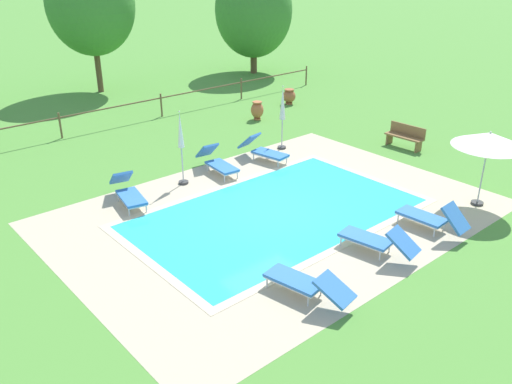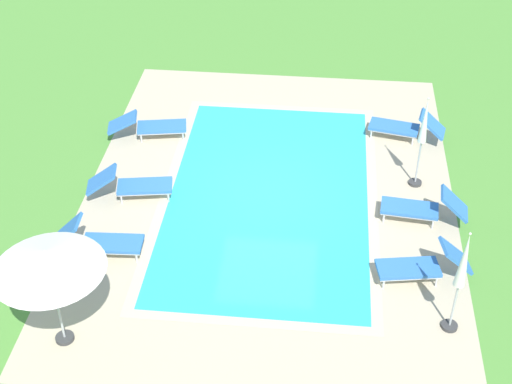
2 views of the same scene
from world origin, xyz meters
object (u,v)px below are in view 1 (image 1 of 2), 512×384
Objects in this scene: tree_west_mid at (254,11)px; sun_lounger_south_mid at (305,283)px; sun_lounger_north_near_steps at (264,150)px; sun_lounger_north_mid at (431,217)px; sun_lounger_north_far at (128,192)px; wooden_bench_lawn_side at (405,136)px; sun_lounger_north_end at (376,240)px; patio_umbrella_open_foreground at (489,140)px; terracotta_urn_near_fence at (257,110)px; patio_umbrella_closed_row_west at (181,139)px; sun_lounger_south_near_corner at (218,162)px; patio_umbrella_closed_row_mid_east at (283,109)px; tree_far_west at (90,4)px; terracotta_urn_by_tree at (289,96)px.

sun_lounger_south_mid is at bearing -127.90° from tree_west_mid.
sun_lounger_north_mid reaches higher than sun_lounger_north_near_steps.
sun_lounger_north_near_steps is 5.43m from sun_lounger_north_far.
wooden_bench_lawn_side is at bearing -13.39° from sun_lounger_north_far.
sun_lounger_south_mid is at bearing -176.94° from sun_lounger_north_end.
sun_lounger_south_mid is 7.42m from patio_umbrella_open_foreground.
terracotta_urn_near_fence is (5.28, 10.58, 0.07)m from sun_lounger_north_end.
patio_umbrella_closed_row_west is at bearing 129.37° from patio_umbrella_open_foreground.
sun_lounger_north_mid is 0.86× the size of patio_umbrella_open_foreground.
sun_lounger_north_end is 0.86× the size of patio_umbrella_closed_row_west.
patio_umbrella_closed_row_mid_east is at bearing 5.43° from sun_lounger_south_near_corner.
sun_lounger_south_mid is 9.59m from patio_umbrella_closed_row_mid_east.
sun_lounger_south_mid is 23.39m from tree_west_mid.
terracotta_urn_near_fence is at bearing -72.45° from tree_far_west.
terracotta_urn_by_tree is at bearing -55.16° from tree_far_west.
wooden_bench_lawn_side is at bearing -72.98° from tree_far_west.
patio_umbrella_closed_row_west is at bearing 162.45° from wooden_bench_lawn_side.
sun_lounger_north_near_steps is 0.83× the size of patio_umbrella_closed_row_west.
patio_umbrella_closed_row_west is 17.23m from tree_west_mid.
sun_lounger_north_far is 14.98m from tree_far_west.
tree_west_mid reaches higher than sun_lounger_north_far.
terracotta_urn_by_tree is (2.89, 0.94, -0.04)m from terracotta_urn_near_fence.
sun_lounger_north_near_steps is 0.83× the size of patio_umbrella_closed_row_mid_east.
patio_umbrella_closed_row_west is at bearing -175.88° from patio_umbrella_closed_row_mid_east.
sun_lounger_south_mid is at bearing -112.46° from sun_lounger_south_near_corner.
sun_lounger_north_far is at bearing -176.83° from sun_lounger_south_near_corner.
sun_lounger_north_mid is 0.80× the size of patio_umbrella_closed_row_west.
patio_umbrella_closed_row_mid_east is at bearing 79.01° from sun_lounger_north_mid.
sun_lounger_north_mid is 2.39× the size of terracotta_urn_near_fence.
terracotta_urn_near_fence reaches higher than sun_lounger_south_mid.
sun_lounger_north_near_steps is at bearing -140.88° from terracotta_urn_by_tree.
sun_lounger_north_end is 0.33× the size of tree_west_mid.
terracotta_urn_near_fence is 0.12× the size of tree_far_west.
sun_lounger_north_far is at bearing -156.75° from terracotta_urn_by_tree.
patio_umbrella_closed_row_mid_east reaches higher than sun_lounger_north_far.
sun_lounger_north_end is at bearing -63.73° from sun_lounger_north_far.
terracotta_urn_by_tree reaches higher than sun_lounger_south_mid.
sun_lounger_north_mid is 0.91× the size of sun_lounger_south_mid.
sun_lounger_south_near_corner reaches higher than wooden_bench_lawn_side.
sun_lounger_south_near_corner is at bearing -143.30° from terracotta_urn_near_fence.
patio_umbrella_closed_row_west reaches higher than sun_lounger_north_end.
sun_lounger_north_far is at bearing -175.37° from patio_umbrella_closed_row_west.
sun_lounger_north_end is 0.86× the size of patio_umbrella_closed_row_mid_east.
sun_lounger_north_far is (-5.34, 6.83, -0.01)m from sun_lounger_north_mid.
wooden_bench_lawn_side is 16.96m from tree_far_west.
sun_lounger_north_mid is at bearing -75.08° from sun_lounger_south_near_corner.
wooden_bench_lawn_side is at bearing 23.50° from sun_lounger_south_mid.
sun_lounger_north_mid is at bearing -90.73° from sun_lounger_north_near_steps.
sun_lounger_north_near_steps is at bearing -90.69° from tree_far_west.
sun_lounger_south_near_corner is 6.32m from terracotta_urn_near_fence.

